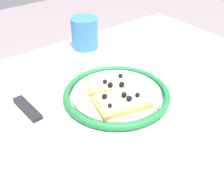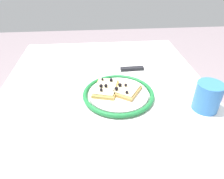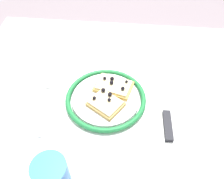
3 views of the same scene
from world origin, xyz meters
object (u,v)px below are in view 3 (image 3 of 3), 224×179
Objects in this scene: cup at (52,176)px; pizza_slice_near at (106,103)px; plate at (106,98)px; napkin at (19,57)px; knife at (167,115)px; dining_table at (112,116)px; pizza_slice_far at (114,86)px; fork at (45,105)px.

pizza_slice_near is at bearing 68.44° from cup.
napkin is at bearing 153.46° from plate.
pizza_slice_near reaches higher than knife.
dining_table is at bearing -19.80° from napkin.
pizza_slice_far is 0.59× the size of fork.
pizza_slice_far is 0.17m from knife.
napkin is at bearing 119.51° from cup.
pizza_slice_far is (0.02, 0.04, 0.01)m from plate.
fork is at bearing -168.52° from plate.
cup is (0.08, -0.21, 0.04)m from fork.
knife is (0.15, -0.08, 0.13)m from dining_table.
fork is (-0.18, -0.07, -0.02)m from pizza_slice_far.
napkin is (-0.31, 0.18, -0.02)m from pizza_slice_near.
pizza_slice_far is at bearing 75.90° from pizza_slice_near.
pizza_slice_near is at bearing -98.40° from dining_table.
dining_table is 0.22m from knife.
pizza_slice_near is 1.29× the size of cup.
napkin is (-0.23, 0.40, -0.04)m from cup.
cup is 0.65× the size of napkin.
fork is (-0.18, -0.07, 0.13)m from dining_table.
cup is at bearing -68.52° from fork.
plate is 0.17m from knife.
napkin is at bearing 160.20° from dining_table.
pizza_slice_near is at bearing -30.13° from napkin.
fork is 1.55× the size of napkin.
cup reaches higher than pizza_slice_far.
napkin is at bearing 127.20° from fork.
dining_table is 0.23m from fork.
fork is 0.23m from cup.
knife is at bearing -1.02° from fork.
dining_table is 8.28× the size of pizza_slice_near.
pizza_slice_far is at bearing 70.05° from cup.
pizza_slice_far is 0.20m from fork.
dining_table is 0.14m from plate.
pizza_slice_far is at bearing -22.15° from dining_table.
fork is 2.37× the size of cup.
cup reaches higher than knife.
dining_table is 4.52× the size of fork.
pizza_slice_near reaches higher than plate.
cup is at bearing -111.56° from pizza_slice_near.
knife is at bearing -13.32° from plate.
pizza_slice_far reaches higher than plate.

